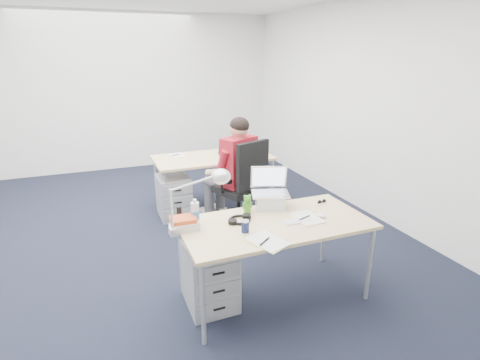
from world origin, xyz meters
name	(u,v)px	position (x,y,z in m)	size (l,w,h in m)	color
floor	(148,253)	(0.00, 0.00, 0.00)	(7.00, 7.00, 0.00)	black
room	(134,94)	(0.00, 0.00, 1.71)	(6.02, 7.02, 2.80)	white
desk_near	(275,227)	(0.94, -1.18, 0.68)	(1.60, 0.80, 0.73)	#D6B57B
desk_far	(213,160)	(1.10, 1.05, 0.68)	(1.60, 0.80, 0.73)	#D6B57B
office_chair	(241,204)	(1.19, 0.23, 0.32)	(0.93, 0.93, 1.14)	black
seated_person	(230,172)	(1.12, 0.40, 0.69)	(0.66, 0.83, 1.38)	maroon
drawer_pedestal_near	(209,275)	(0.38, -1.07, 0.28)	(0.40, 0.50, 0.55)	#A7A9AC
drawer_pedestal_far	(174,196)	(0.50, 0.91, 0.28)	(0.40, 0.50, 0.55)	#A7A9AC
silver_laptop	(270,189)	(1.04, -0.87, 0.91)	(0.34, 0.27, 0.36)	silver
wireless_keyboard	(298,221)	(1.13, -1.24, 0.74)	(0.25, 0.10, 0.01)	white
computer_mouse	(322,215)	(1.37, -1.23, 0.75)	(0.06, 0.09, 0.03)	white
headphones	(240,219)	(0.67, -1.05, 0.75)	(0.24, 0.19, 0.04)	black
can_koozie	(245,226)	(0.64, -1.26, 0.78)	(0.06, 0.06, 0.10)	#162047
water_bottle	(195,212)	(0.30, -0.97, 0.84)	(0.07, 0.07, 0.22)	silver
bear_figurine	(247,204)	(0.80, -0.90, 0.82)	(0.09, 0.07, 0.17)	#297F21
book_stack	(184,223)	(0.19, -1.02, 0.78)	(0.22, 0.17, 0.10)	silver
cordless_phone	(179,214)	(0.19, -0.86, 0.80)	(0.03, 0.02, 0.13)	black
papers_left	(267,242)	(0.72, -1.48, 0.73)	(0.21, 0.30, 0.01)	#E5D284
papers_right	(306,218)	(1.22, -1.22, 0.73)	(0.20, 0.29, 0.01)	#E5D284
sunglasses	(322,202)	(1.55, -0.96, 0.74)	(0.10, 0.05, 0.02)	black
desk_lamp	(191,202)	(0.24, -1.10, 0.99)	(0.46, 0.17, 0.52)	silver
dark_laptop	(234,147)	(1.39, 1.00, 0.85)	(0.33, 0.32, 0.24)	black
far_cup	(239,151)	(1.49, 1.02, 0.78)	(0.07, 0.07, 0.10)	white
far_papers	(177,156)	(0.64, 1.27, 0.73)	(0.19, 0.27, 0.01)	white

